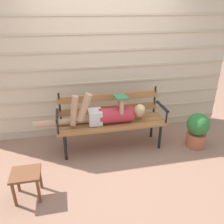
{
  "coord_description": "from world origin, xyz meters",
  "views": [
    {
      "loc": [
        -0.66,
        -3.07,
        2.12
      ],
      "look_at": [
        0.0,
        0.05,
        0.64
      ],
      "focal_mm": 36.54,
      "sensor_mm": 36.0,
      "label": 1
    }
  ],
  "objects_px": {
    "footstool": "(26,178)",
    "reclining_person": "(106,114)",
    "park_bench": "(111,118)",
    "potted_plant": "(197,129)"
  },
  "relations": [
    {
      "from": "footstool",
      "to": "park_bench",
      "type": "bearing_deg",
      "value": 37.09
    },
    {
      "from": "reclining_person",
      "to": "potted_plant",
      "type": "xyz_separation_m",
      "value": [
        1.45,
        -0.25,
        -0.3
      ]
    },
    {
      "from": "footstool",
      "to": "reclining_person",
      "type": "bearing_deg",
      "value": 37.03
    },
    {
      "from": "potted_plant",
      "to": "park_bench",
      "type": "bearing_deg",
      "value": 166.87
    },
    {
      "from": "footstool",
      "to": "potted_plant",
      "type": "relative_size",
      "value": 0.61
    },
    {
      "from": "park_bench",
      "to": "footstool",
      "type": "xyz_separation_m",
      "value": [
        -1.22,
        -0.92,
        -0.23
      ]
    },
    {
      "from": "park_bench",
      "to": "reclining_person",
      "type": "relative_size",
      "value": 0.99
    },
    {
      "from": "park_bench",
      "to": "footstool",
      "type": "height_order",
      "value": "park_bench"
    },
    {
      "from": "park_bench",
      "to": "reclining_person",
      "type": "height_order",
      "value": "reclining_person"
    },
    {
      "from": "park_bench",
      "to": "reclining_person",
      "type": "xyz_separation_m",
      "value": [
        -0.09,
        -0.07,
        0.11
      ]
    }
  ]
}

